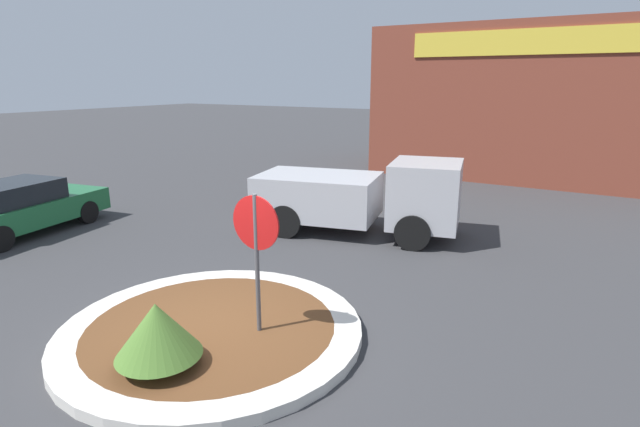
% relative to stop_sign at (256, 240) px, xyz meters
% --- Properties ---
extents(ground_plane, '(120.00, 120.00, 0.00)m').
position_rel_stop_sign_xyz_m(ground_plane, '(-0.75, -0.26, -1.65)').
color(ground_plane, '#38383A').
extents(traffic_island, '(4.79, 4.79, 0.17)m').
position_rel_stop_sign_xyz_m(traffic_island, '(-0.75, -0.26, -1.56)').
color(traffic_island, beige).
rests_on(traffic_island, ground_plane).
extents(stop_sign, '(0.83, 0.07, 2.35)m').
position_rel_stop_sign_xyz_m(stop_sign, '(0.00, 0.00, 0.00)').
color(stop_sign, '#4C4C51').
rests_on(stop_sign, ground_plane).
extents(island_shrub, '(1.16, 1.16, 0.92)m').
position_rel_stop_sign_xyz_m(island_shrub, '(-0.54, -1.50, -0.93)').
color(island_shrub, brown).
rests_on(island_shrub, traffic_island).
extents(utility_truck, '(5.57, 3.13, 1.99)m').
position_rel_stop_sign_xyz_m(utility_truck, '(-1.13, 5.91, -0.63)').
color(utility_truck, '#B2B2B7').
rests_on(utility_truck, ground_plane).
extents(storefront_building, '(12.74, 6.07, 6.08)m').
position_rel_stop_sign_xyz_m(storefront_building, '(1.52, 17.33, 1.39)').
color(storefront_building, brown).
rests_on(storefront_building, ground_plane).
extents(parked_sedan_green, '(2.46, 4.53, 1.41)m').
position_rel_stop_sign_xyz_m(parked_sedan_green, '(-8.83, 1.35, -0.94)').
color(parked_sedan_green, '#1E6638').
rests_on(parked_sedan_green, ground_plane).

